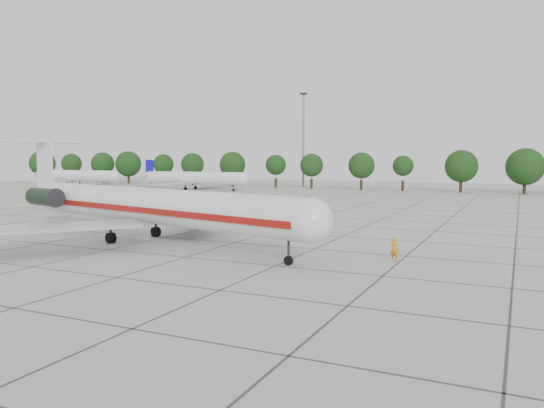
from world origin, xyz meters
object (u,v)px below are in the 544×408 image
object	(u,v)px
floodlight_mast	(303,134)
ground_crew	(395,249)
main_airliner	(137,204)
bg_airliner_b	(193,178)
bg_airliner_a	(76,176)

from	to	relation	value
floodlight_mast	ground_crew	bearing A→B (deg)	-64.23
main_airliner	bg_airliner_b	distance (m)	80.03
ground_crew	floodlight_mast	distance (m)	105.64
ground_crew	bg_airliner_a	xyz separation A→B (m)	(-102.59, 68.21, 1.98)
ground_crew	bg_airliner_b	bearing A→B (deg)	-44.32
main_airliner	bg_airliner_a	size ratio (longest dim) A/B	1.50
ground_crew	bg_airliner_a	world-z (taller)	bg_airliner_a
bg_airliner_a	bg_airliner_b	bearing A→B (deg)	1.17
main_airliner	bg_airliner_b	world-z (taller)	main_airliner
ground_crew	floodlight_mast	size ratio (longest dim) A/B	0.07
main_airliner	floodlight_mast	bearing A→B (deg)	116.87
main_airliner	ground_crew	distance (m)	24.81
main_airliner	floodlight_mast	distance (m)	97.62
bg_airliner_b	floodlight_mast	xyz separation A→B (m)	(19.02, 25.39, 11.37)
ground_crew	floodlight_mast	xyz separation A→B (m)	(-45.56, 94.37, 13.36)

